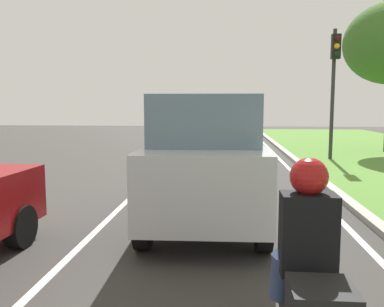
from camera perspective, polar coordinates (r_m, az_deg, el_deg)
The scene contains 7 objects.
ground_plane at distance 12.03m, azimuth -2.37°, elevation -3.40°, with size 60.00×60.00×0.00m, color #383533.
lane_line_center at distance 12.14m, azimuth -5.66°, elevation -3.32°, with size 0.12×32.00×0.01m, color silver.
lane_line_right_edge at distance 12.13m, azimuth 14.79°, elevation -3.52°, with size 0.12×32.00×0.01m, color silver.
curb_right at distance 12.21m, azimuth 17.11°, elevation -3.26°, with size 0.24×48.00×0.12m, color #9E9B93.
car_suv_ahead at distance 7.36m, azimuth 1.91°, elevation -0.69°, with size 2.06×4.55×2.28m.
rider_person at distance 3.20m, azimuth 15.74°, elevation -10.37°, with size 0.50×0.40×1.16m.
traffic_light_near_right at distance 16.48m, azimuth 19.21°, elevation 10.68°, with size 0.32×0.50×4.94m.
Camera 1 is at (1.48, 2.25, 2.12)m, focal length 38.30 mm.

